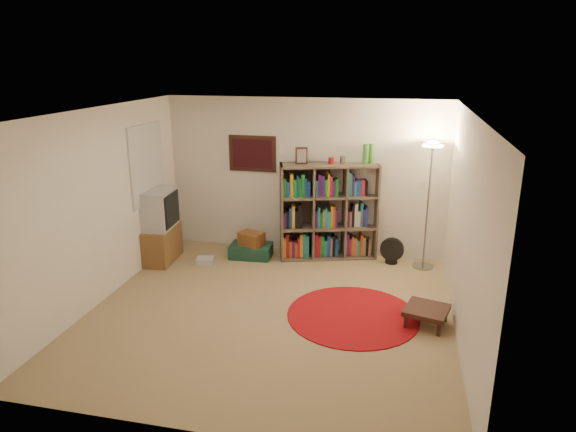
{
  "coord_description": "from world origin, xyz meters",
  "views": [
    {
      "loc": [
        1.49,
        -5.66,
        3.09
      ],
      "look_at": [
        0.1,
        0.6,
        1.1
      ],
      "focal_mm": 32.0,
      "sensor_mm": 36.0,
      "label": 1
    }
  ],
  "objects_px": {
    "floor_fan": "(392,251)",
    "tv_stand": "(156,227)",
    "side_table": "(427,311)",
    "suitcase": "(251,251)",
    "floor_lamp": "(431,164)",
    "bookshelf": "(327,213)"
  },
  "relations": [
    {
      "from": "floor_lamp",
      "to": "floor_fan",
      "type": "distance_m",
      "value": 1.48
    },
    {
      "from": "bookshelf",
      "to": "side_table",
      "type": "xyz_separation_m",
      "value": [
        1.5,
        -1.96,
        -0.55
      ]
    },
    {
      "from": "floor_fan",
      "to": "tv_stand",
      "type": "height_order",
      "value": "tv_stand"
    },
    {
      "from": "bookshelf",
      "to": "side_table",
      "type": "bearing_deg",
      "value": -69.06
    },
    {
      "from": "floor_fan",
      "to": "side_table",
      "type": "height_order",
      "value": "floor_fan"
    },
    {
      "from": "floor_fan",
      "to": "side_table",
      "type": "distance_m",
      "value": 1.93
    },
    {
      "from": "side_table",
      "to": "bookshelf",
      "type": "bearing_deg",
      "value": 127.51
    },
    {
      "from": "side_table",
      "to": "tv_stand",
      "type": "bearing_deg",
      "value": 163.42
    },
    {
      "from": "suitcase",
      "to": "side_table",
      "type": "relative_size",
      "value": 1.13
    },
    {
      "from": "bookshelf",
      "to": "floor_lamp",
      "type": "xyz_separation_m",
      "value": [
        1.52,
        -0.13,
        0.88
      ]
    },
    {
      "from": "bookshelf",
      "to": "suitcase",
      "type": "xyz_separation_m",
      "value": [
        -1.18,
        -0.3,
        -0.63
      ]
    },
    {
      "from": "tv_stand",
      "to": "side_table",
      "type": "relative_size",
      "value": 1.93
    },
    {
      "from": "bookshelf",
      "to": "suitcase",
      "type": "height_order",
      "value": "bookshelf"
    },
    {
      "from": "floor_fan",
      "to": "tv_stand",
      "type": "xyz_separation_m",
      "value": [
        -3.62,
        -0.66,
        0.34
      ]
    },
    {
      "from": "tv_stand",
      "to": "side_table",
      "type": "bearing_deg",
      "value": -20.95
    },
    {
      "from": "floor_lamp",
      "to": "tv_stand",
      "type": "relative_size",
      "value": 1.69
    },
    {
      "from": "floor_lamp",
      "to": "tv_stand",
      "type": "distance_m",
      "value": 4.28
    },
    {
      "from": "suitcase",
      "to": "floor_fan",
      "type": "bearing_deg",
      "value": 2.55
    },
    {
      "from": "bookshelf",
      "to": "side_table",
      "type": "relative_size",
      "value": 3.06
    },
    {
      "from": "floor_fan",
      "to": "tv_stand",
      "type": "relative_size",
      "value": 0.36
    },
    {
      "from": "tv_stand",
      "to": "side_table",
      "type": "distance_m",
      "value": 4.27
    },
    {
      "from": "floor_fan",
      "to": "side_table",
      "type": "relative_size",
      "value": 0.7
    }
  ]
}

